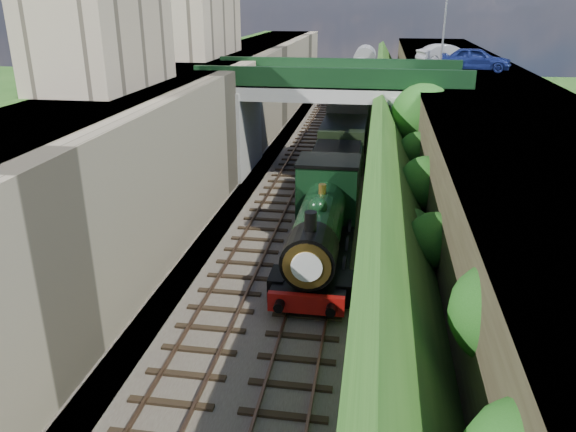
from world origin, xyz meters
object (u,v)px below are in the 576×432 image
object	(u,v)px
car_blue	(476,59)
tender	(335,181)
locomotive	(321,226)
car_silver	(446,54)
lamppost	(446,19)
road_bridge	(340,114)
tree	(424,118)

from	to	relation	value
car_blue	tender	xyz separation A→B (m)	(-8.57, -12.07, -5.42)
locomotive	car_silver	bearing A→B (deg)	73.46
car_silver	tender	xyz separation A→B (m)	(-7.04, -16.34, -5.36)
lamppost	tender	world-z (taller)	lamppost
lamppost	car_blue	bearing A→B (deg)	-48.70
lamppost	car_blue	xyz separation A→B (m)	(2.05, -2.33, -2.52)
road_bridge	locomotive	bearing A→B (deg)	-88.91
car_blue	locomotive	xyz separation A→B (m)	(-8.57, -19.43, -5.15)
car_silver	car_blue	bearing A→B (deg)	178.12
tree	car_blue	distance (m)	10.34
road_bridge	lamppost	xyz separation A→B (m)	(6.78, 8.28, 5.49)
road_bridge	car_silver	bearing A→B (deg)	54.50
car_blue	locomotive	bearing A→B (deg)	165.61
lamppost	road_bridge	bearing A→B (deg)	-129.29
road_bridge	car_silver	distance (m)	12.89
car_blue	car_silver	xyz separation A→B (m)	(-1.53, 4.27, -0.07)
lamppost	tender	xyz separation A→B (m)	(-6.52, -14.40, -7.95)
locomotive	road_bridge	bearing A→B (deg)	91.09
tree	car_silver	distance (m)	13.96
road_bridge	locomotive	distance (m)	13.65
road_bridge	tender	distance (m)	6.59
car_silver	locomotive	xyz separation A→B (m)	(-7.04, -23.70, -5.08)
car_silver	road_bridge	bearing A→B (deg)	122.96
road_bridge	car_blue	bearing A→B (deg)	34.01
car_blue	tree	bearing A→B (deg)	166.87
locomotive	tender	size ratio (longest dim) A/B	1.70
tree	locomotive	size ratio (longest dim) A/B	0.65
road_bridge	car_blue	distance (m)	11.05
tree	car_silver	xyz separation A→B (m)	(2.33, 13.56, 2.33)
locomotive	car_blue	bearing A→B (deg)	66.21
tree	tender	xyz separation A→B (m)	(-4.71, -2.78, -3.03)
tree	locomotive	xyz separation A→B (m)	(-4.71, -10.14, -2.75)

